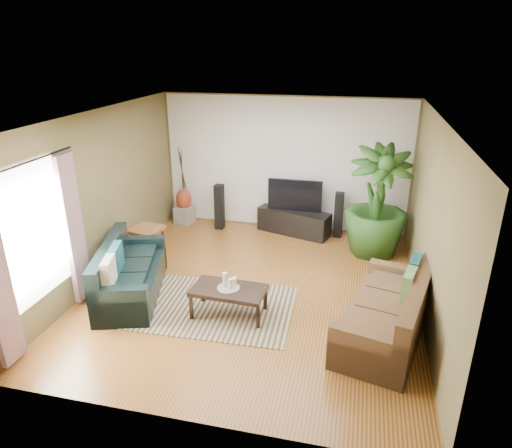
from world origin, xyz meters
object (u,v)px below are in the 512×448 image
(speaker_left, at_px, (219,207))
(potted_plant, at_px, (377,202))
(side_table, at_px, (147,242))
(vase, at_px, (184,199))
(sofa_left, at_px, (131,270))
(tv_stand, at_px, (294,222))
(speaker_right, at_px, (338,215))
(coffee_table, at_px, (229,301))
(television, at_px, (295,195))
(pedestal, at_px, (185,214))
(sofa_right, at_px, (386,307))

(speaker_left, relative_size, potted_plant, 0.47)
(side_table, bearing_deg, vase, 88.98)
(sofa_left, xyz_separation_m, potted_plant, (3.61, 2.39, 0.58))
(tv_stand, bearing_deg, potted_plant, -3.54)
(sofa_left, xyz_separation_m, speaker_right, (2.93, 3.02, 0.03))
(potted_plant, relative_size, side_table, 3.60)
(coffee_table, bearing_deg, speaker_right, 70.45)
(vase, bearing_deg, television, -1.01)
(television, distance_m, pedestal, 2.47)
(television, distance_m, vase, 2.40)
(television, bearing_deg, sofa_left, -124.26)
(speaker_left, distance_m, side_table, 1.82)
(coffee_table, xyz_separation_m, television, (0.45, 3.19, 0.60))
(television, height_order, speaker_left, television)
(sofa_left, height_order, pedestal, sofa_left)
(speaker_left, relative_size, side_table, 1.70)
(television, height_order, vase, television)
(speaker_right, bearing_deg, vase, -177.42)
(coffee_table, height_order, speaker_left, speaker_left)
(sofa_left, bearing_deg, vase, -9.65)
(television, distance_m, speaker_left, 1.59)
(sofa_right, bearing_deg, sofa_left, -78.88)
(sofa_left, distance_m, television, 3.65)
(sofa_left, relative_size, speaker_left, 1.97)
(coffee_table, height_order, side_table, side_table)
(sofa_right, xyz_separation_m, speaker_left, (-3.24, 3.09, 0.05))
(coffee_table, height_order, pedestal, coffee_table)
(speaker_left, xyz_separation_m, speaker_right, (2.43, 0.13, -0.01))
(speaker_right, distance_m, pedestal, 3.28)
(vase, bearing_deg, speaker_left, -10.15)
(speaker_left, bearing_deg, speaker_right, 5.04)
(sofa_right, height_order, coffee_table, sofa_right)
(television, xyz_separation_m, potted_plant, (1.57, -0.62, 0.19))
(speaker_left, bearing_deg, sofa_left, -97.72)
(speaker_right, distance_m, side_table, 3.72)
(potted_plant, relative_size, vase, 4.36)
(speaker_right, relative_size, pedestal, 2.56)
(television, xyz_separation_m, vase, (-2.39, 0.04, -0.29))
(sofa_right, distance_m, vase, 5.22)
(television, height_order, potted_plant, potted_plant)
(sofa_right, relative_size, tv_stand, 1.38)
(speaker_left, xyz_separation_m, pedestal, (-0.84, 0.15, -0.29))
(pedestal, height_order, side_table, side_table)
(tv_stand, height_order, speaker_right, speaker_right)
(sofa_right, relative_size, pedestal, 5.65)
(potted_plant, bearing_deg, pedestal, 170.53)
(sofa_left, bearing_deg, television, -50.30)
(speaker_left, bearing_deg, vase, 171.94)
(side_table, bearing_deg, sofa_right, -20.17)
(tv_stand, height_order, potted_plant, potted_plant)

